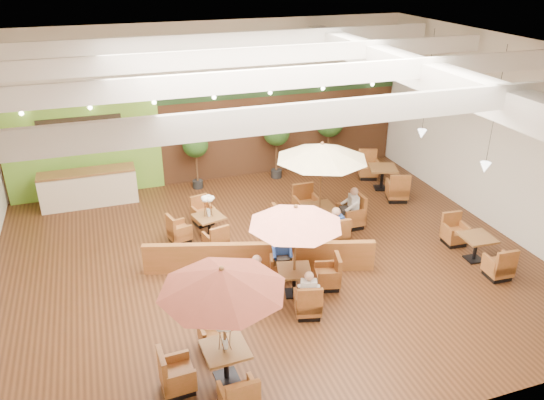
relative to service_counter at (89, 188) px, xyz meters
name	(u,v)px	position (x,y,z in m)	size (l,w,h in m)	color
room	(261,116)	(4.65, -3.88, 3.05)	(14.04, 14.00, 5.52)	#381E0F
service_counter	(89,188)	(0.00, 0.00, 0.00)	(3.00, 0.75, 1.18)	beige
booth_divider	(259,257)	(4.03, -5.57, -0.17)	(5.94, 0.18, 0.82)	brown
table_0	(220,301)	(2.21, -9.00, 1.25)	(2.45, 2.52, 2.57)	brown
table_1	(295,234)	(4.51, -6.81, 1.07)	(2.45, 2.45, 2.41)	brown
table_2	(321,173)	(6.31, -4.15, 1.32)	(2.74, 2.74, 2.82)	brown
table_3	(202,225)	(2.98, -3.39, -0.14)	(1.67, 2.41, 1.46)	brown
table_4	(475,249)	(9.66, -6.90, -0.24)	(0.85, 2.42, 0.90)	brown
table_5	(382,178)	(9.64, -1.93, -0.20)	(1.15, 2.87, 1.01)	brown
topiary_0	(195,147)	(3.59, 0.20, 0.92)	(0.87, 0.87, 2.02)	black
topiary_1	(276,135)	(6.50, 0.20, 1.05)	(0.94, 0.94, 2.19)	black
topiary_2	(329,126)	(8.54, 0.20, 1.18)	(1.02, 1.02, 2.37)	black
diner_0	(309,288)	(4.51, -7.69, 0.15)	(0.41, 0.37, 0.74)	silver
diner_1	(282,250)	(4.51, -5.94, 0.15)	(0.39, 0.34, 0.73)	#294FB3
diner_2	(259,274)	(3.63, -6.81, 0.17)	(0.36, 0.42, 0.80)	slate
diner_3	(335,224)	(6.31, -5.18, 0.20)	(0.43, 0.35, 0.86)	#294FB3
diner_4	(352,204)	(7.34, -4.15, 0.19)	(0.37, 0.43, 0.83)	silver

